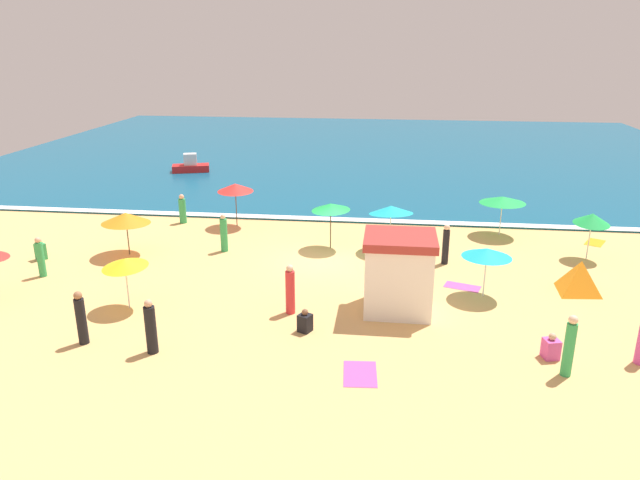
{
  "coord_description": "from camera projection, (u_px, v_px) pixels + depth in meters",
  "views": [
    {
      "loc": [
        2.96,
        -24.72,
        9.46
      ],
      "look_at": [
        -0.12,
        0.58,
        0.8
      ],
      "focal_mm": 33.13,
      "sensor_mm": 36.0,
      "label": 1
    }
  ],
  "objects": [
    {
      "name": "ocean_water",
      "position": [
        358.0,
        150.0,
        52.92
      ],
      "size": [
        60.0,
        44.0,
        0.1
      ],
      "primitive_type": "cube",
      "color": "#0F567A",
      "rests_on": "ground_plane"
    },
    {
      "name": "beach_umbrella_2",
      "position": [
        487.0,
        253.0,
        22.39
      ],
      "size": [
        2.58,
        2.58,
        1.99
      ],
      "color": "silver",
      "rests_on": "ground_plane"
    },
    {
      "name": "beach_umbrella_3",
      "position": [
        126.0,
        218.0,
        26.87
      ],
      "size": [
        3.07,
        3.08,
        2.05
      ],
      "color": "#4C3823",
      "rests_on": "ground_plane"
    },
    {
      "name": "beachgoer_6",
      "position": [
        40.0,
        250.0,
        26.67
      ],
      "size": [
        0.56,
        0.56,
        0.99
      ],
      "color": "green",
      "rests_on": "ground_plane"
    },
    {
      "name": "beach_umbrella_8",
      "position": [
        235.0,
        188.0,
        30.94
      ],
      "size": [
        2.24,
        2.25,
        2.36
      ],
      "color": "#4C3823",
      "rests_on": "ground_plane"
    },
    {
      "name": "beachgoer_3",
      "position": [
        81.0,
        319.0,
        19.12
      ],
      "size": [
        0.41,
        0.41,
        1.84
      ],
      "color": "black",
      "rests_on": "ground_plane"
    },
    {
      "name": "beachgoer_4",
      "position": [
        290.0,
        290.0,
        21.28
      ],
      "size": [
        0.47,
        0.47,
        1.88
      ],
      "color": "red",
      "rests_on": "ground_plane"
    },
    {
      "name": "beachgoer_5",
      "position": [
        224.0,
        234.0,
        27.59
      ],
      "size": [
        0.48,
        0.48,
        1.82
      ],
      "color": "green",
      "rests_on": "ground_plane"
    },
    {
      "name": "beachgoer_9",
      "position": [
        151.0,
        328.0,
        18.57
      ],
      "size": [
        0.46,
        0.46,
        1.84
      ],
      "color": "black",
      "rests_on": "ground_plane"
    },
    {
      "name": "beachgoer_7",
      "position": [
        551.0,
        348.0,
        18.39
      ],
      "size": [
        0.55,
        0.55,
        0.86
      ],
      "color": "#D84CA5",
      "rests_on": "ground_plane"
    },
    {
      "name": "beachgoer_10",
      "position": [
        569.0,
        346.0,
        17.26
      ],
      "size": [
        0.39,
        0.39,
        1.96
      ],
      "color": "green",
      "rests_on": "ground_plane"
    },
    {
      "name": "lifeguard_cabana",
      "position": [
        399.0,
        273.0,
        21.32
      ],
      "size": [
        2.57,
        2.32,
        2.9
      ],
      "color": "white",
      "rests_on": "ground_plane"
    },
    {
      "name": "ground_plane",
      "position": [
        321.0,
        261.0,
        26.62
      ],
      "size": [
        60.0,
        60.0,
        0.0
      ],
      "primitive_type": "plane",
      "color": "#E5B26B"
    },
    {
      "name": "beach_umbrella_1",
      "position": [
        331.0,
        207.0,
        27.64
      ],
      "size": [
        2.36,
        2.35,
        2.25
      ],
      "color": "#4C3823",
      "rests_on": "ground_plane"
    },
    {
      "name": "beachgoer_2",
      "position": [
        182.0,
        210.0,
        31.94
      ],
      "size": [
        0.53,
        0.53,
        1.6
      ],
      "color": "green",
      "rests_on": "ground_plane"
    },
    {
      "name": "beach_umbrella_5",
      "position": [
        592.0,
        219.0,
        26.24
      ],
      "size": [
        1.74,
        1.78,
        2.23
      ],
      "color": "silver",
      "rests_on": "ground_plane"
    },
    {
      "name": "beach_towel_0",
      "position": [
        360.0,
        374.0,
        17.61
      ],
      "size": [
        1.09,
        1.54,
        0.01
      ],
      "color": "#D84CA5",
      "rests_on": "ground_plane"
    },
    {
      "name": "beachgoer_8",
      "position": [
        41.0,
        258.0,
        24.63
      ],
      "size": [
        0.32,
        0.32,
        1.73
      ],
      "color": "green",
      "rests_on": "ground_plane"
    },
    {
      "name": "beach_towel_2",
      "position": [
        462.0,
        287.0,
        23.82
      ],
      "size": [
        1.56,
        1.12,
        0.01
      ],
      "color": "#D84CA5",
      "rests_on": "ground_plane"
    },
    {
      "name": "beach_umbrella_4",
      "position": [
        391.0,
        210.0,
        27.34
      ],
      "size": [
        2.71,
        2.72,
        2.29
      ],
      "color": "silver",
      "rests_on": "ground_plane"
    },
    {
      "name": "small_boat_0",
      "position": [
        191.0,
        166.0,
        44.11
      ],
      "size": [
        2.92,
        1.92,
        1.35
      ],
      "color": "red",
      "rests_on": "ocean_water"
    },
    {
      "name": "beach_umbrella_7",
      "position": [
        503.0,
        200.0,
        29.58
      ],
      "size": [
        3.14,
        3.14,
        2.04
      ],
      "color": "silver",
      "rests_on": "ground_plane"
    },
    {
      "name": "beachgoer_1",
      "position": [
        305.0,
        322.0,
        20.09
      ],
      "size": [
        0.55,
        0.55,
        0.83
      ],
      "color": "black",
      "rests_on": "ground_plane"
    },
    {
      "name": "beach_towel_1",
      "position": [
        595.0,
        243.0,
        29.02
      ],
      "size": [
        1.28,
        1.47,
        0.01
      ],
      "color": "orange",
      "rests_on": "ground_plane"
    },
    {
      "name": "beach_tent",
      "position": [
        580.0,
        276.0,
        23.22
      ],
      "size": [
        2.23,
        2.24,
        1.28
      ],
      "color": "orange",
      "rests_on": "ground_plane"
    },
    {
      "name": "wave_breaker_foam",
      "position": [
        335.0,
        219.0,
        32.5
      ],
      "size": [
        57.0,
        0.7,
        0.01
      ],
      "primitive_type": "cube",
      "color": "white",
      "rests_on": "ocean_water"
    },
    {
      "name": "beachgoer_11",
      "position": [
        446.0,
        245.0,
        26.02
      ],
      "size": [
        0.4,
        0.4,
        1.83
      ],
      "color": "black",
      "rests_on": "ground_plane"
    },
    {
      "name": "beach_umbrella_6",
      "position": [
        125.0,
        263.0,
        21.37
      ],
      "size": [
        2.28,
        2.29,
        2.02
      ],
      "color": "silver",
      "rests_on": "ground_plane"
    }
  ]
}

